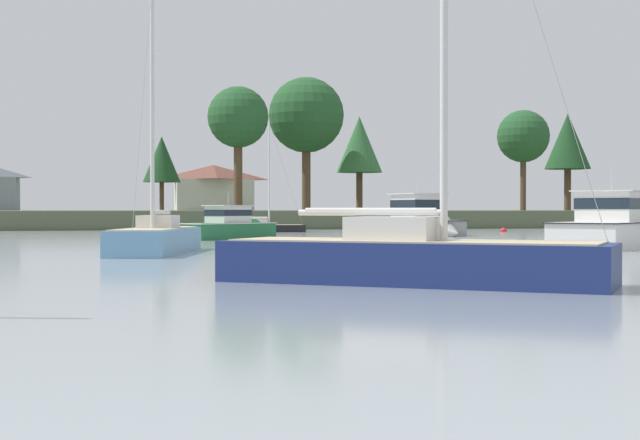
% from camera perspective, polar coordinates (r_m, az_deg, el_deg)
% --- Properties ---
extents(far_shore_bank, '(212.89, 57.37, 1.67)m').
position_cam_1_polar(far_shore_bank, '(111.21, -5.98, 0.16)').
color(far_shore_bank, '#4C563D').
rests_on(far_shore_bank, ground).
extents(cruiser_white, '(9.38, 8.88, 5.10)m').
position_cam_1_polar(cruiser_white, '(47.19, 17.76, -0.89)').
color(cruiser_white, white).
rests_on(cruiser_white, ground).
extents(sailboat_skyblue, '(4.31, 8.95, 11.72)m').
position_cam_1_polar(sailboat_skyblue, '(39.34, -9.95, -1.61)').
color(sailboat_skyblue, '#669ECC').
rests_on(sailboat_skyblue, ground).
extents(sailboat_navy, '(9.38, 7.60, 14.42)m').
position_cam_1_polar(sailboat_navy, '(22.99, 5.67, -3.15)').
color(sailboat_navy, navy).
rests_on(sailboat_navy, ground).
extents(cruiser_grey, '(5.31, 10.33, 5.39)m').
position_cam_1_polar(cruiser_grey, '(65.09, 6.20, -0.33)').
color(cruiser_grey, gray).
rests_on(cruiser_grey, ground).
extents(cruiser_green, '(6.99, 6.05, 3.63)m').
position_cam_1_polar(cruiser_green, '(57.43, -5.20, -0.69)').
color(cruiser_green, '#236B3D').
rests_on(cruiser_green, ground).
extents(sailboat_black, '(6.88, 2.36, 9.10)m').
position_cam_1_polar(sailboat_black, '(74.51, -3.55, -0.58)').
color(sailboat_black, black).
rests_on(sailboat_black, ground).
extents(mooring_buoy_red, '(0.50, 0.50, 0.55)m').
position_cam_1_polar(mooring_buoy_red, '(76.07, 11.12, -0.65)').
color(mooring_buoy_red, red).
rests_on(mooring_buoy_red, ground).
extents(shore_tree_far_right, '(5.21, 5.21, 10.69)m').
position_cam_1_polar(shore_tree_far_right, '(106.61, 2.41, 4.58)').
color(shore_tree_far_right, brown).
rests_on(shore_tree_far_right, far_shore_bank).
extents(shore_tree_center_right, '(6.10, 6.10, 12.38)m').
position_cam_1_polar(shore_tree_center_right, '(93.96, -5.02, 6.19)').
color(shore_tree_center_right, brown).
rests_on(shore_tree_center_right, far_shore_bank).
extents(shore_tree_left, '(5.56, 5.56, 11.85)m').
position_cam_1_polar(shore_tree_left, '(118.26, 14.85, 4.61)').
color(shore_tree_left, brown).
rests_on(shore_tree_left, far_shore_bank).
extents(shore_tree_center_left, '(8.19, 8.19, 14.48)m').
position_cam_1_polar(shore_tree_center_left, '(102.11, -0.85, 6.37)').
color(shore_tree_center_left, brown).
rests_on(shore_tree_center_left, far_shore_bank).
extents(shore_tree_inland_a, '(4.08, 4.08, 8.08)m').
position_cam_1_polar(shore_tree_inland_a, '(103.31, -9.62, 3.65)').
color(shore_tree_inland_a, brown).
rests_on(shore_tree_inland_a, far_shore_bank).
extents(shore_tree_left_mid, '(6.00, 6.00, 11.51)m').
position_cam_1_polar(shore_tree_left_mid, '(109.98, 12.28, 4.97)').
color(shore_tree_left_mid, brown).
rests_on(shore_tree_left_mid, far_shore_bank).
extents(cottage_hillside, '(9.58, 7.30, 5.37)m').
position_cam_1_polar(cottage_hillside, '(111.32, -6.52, 2.02)').
color(cottage_hillside, silver).
rests_on(cottage_hillside, far_shore_bank).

